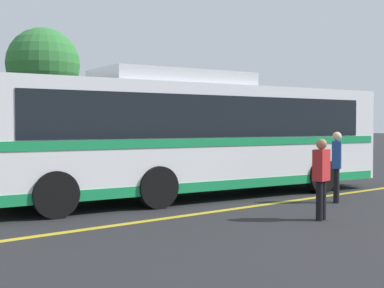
{
  "coord_description": "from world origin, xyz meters",
  "views": [
    {
      "loc": [
        -8.78,
        -11.51,
        1.95
      ],
      "look_at": [
        0.42,
        -0.41,
        1.44
      ],
      "focal_mm": 50.0,
      "sensor_mm": 36.0,
      "label": 1
    }
  ],
  "objects_px": {
    "transit_bus": "(192,134)",
    "pedestrian_1": "(321,174)",
    "pedestrian_0": "(337,162)",
    "parked_car_3": "(239,153)",
    "parked_car_2": "(137,157)",
    "tree_1": "(43,65)"
  },
  "relations": [
    {
      "from": "pedestrian_0",
      "to": "parked_car_2",
      "type": "bearing_deg",
      "value": -121.01
    },
    {
      "from": "pedestrian_0",
      "to": "pedestrian_1",
      "type": "height_order",
      "value": "pedestrian_0"
    },
    {
      "from": "transit_bus",
      "to": "parked_car_3",
      "type": "relative_size",
      "value": 2.98
    },
    {
      "from": "parked_car_3",
      "to": "pedestrian_1",
      "type": "relative_size",
      "value": 2.43
    },
    {
      "from": "parked_car_3",
      "to": "tree_1",
      "type": "bearing_deg",
      "value": -138.52
    },
    {
      "from": "pedestrian_0",
      "to": "pedestrian_1",
      "type": "bearing_deg",
      "value": -3.72
    },
    {
      "from": "transit_bus",
      "to": "pedestrian_0",
      "type": "height_order",
      "value": "transit_bus"
    },
    {
      "from": "transit_bus",
      "to": "pedestrian_0",
      "type": "distance_m",
      "value": 3.85
    },
    {
      "from": "parked_car_3",
      "to": "pedestrian_0",
      "type": "xyz_separation_m",
      "value": [
        -5.22,
        -8.78,
        0.31
      ]
    },
    {
      "from": "parked_car_3",
      "to": "tree_1",
      "type": "distance_m",
      "value": 9.75
    },
    {
      "from": "pedestrian_0",
      "to": "transit_bus",
      "type": "bearing_deg",
      "value": -87.56
    },
    {
      "from": "parked_car_2",
      "to": "transit_bus",
      "type": "bearing_deg",
      "value": -20.15
    },
    {
      "from": "parked_car_2",
      "to": "tree_1",
      "type": "bearing_deg",
      "value": -173.84
    },
    {
      "from": "parked_car_2",
      "to": "parked_car_3",
      "type": "distance_m",
      "value": 5.44
    },
    {
      "from": "pedestrian_0",
      "to": "pedestrian_1",
      "type": "relative_size",
      "value": 1.07
    },
    {
      "from": "parked_car_2",
      "to": "parked_car_3",
      "type": "bearing_deg",
      "value": 90.68
    },
    {
      "from": "tree_1",
      "to": "pedestrian_0",
      "type": "bearing_deg",
      "value": -86.19
    },
    {
      "from": "pedestrian_1",
      "to": "parked_car_3",
      "type": "bearing_deg",
      "value": 39.33
    },
    {
      "from": "transit_bus",
      "to": "pedestrian_1",
      "type": "bearing_deg",
      "value": 4.71
    },
    {
      "from": "parked_car_2",
      "to": "tree_1",
      "type": "distance_m",
      "value": 7.63
    },
    {
      "from": "transit_bus",
      "to": "parked_car_2",
      "type": "relative_size",
      "value": 3.01
    },
    {
      "from": "parked_car_2",
      "to": "pedestrian_1",
      "type": "distance_m",
      "value": 10.16
    }
  ]
}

